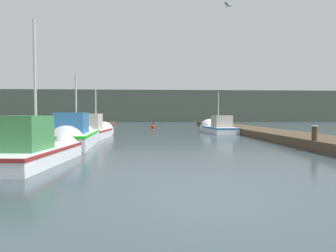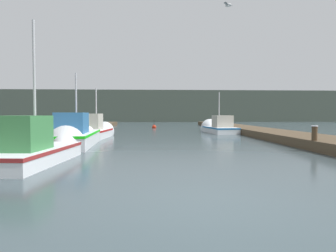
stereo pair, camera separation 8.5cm
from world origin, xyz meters
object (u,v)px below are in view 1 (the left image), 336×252
fishing_boat_2 (97,131)px  mooring_piling_0 (227,126)px  channel_buoy (153,127)px  seagull_lead (228,5)px  fishing_boat_0 (39,148)px  fishing_boat_3 (217,128)px  mooring_piling_1 (314,138)px  fishing_boat_1 (78,135)px

fishing_boat_2 → mooring_piling_0: bearing=31.6°
mooring_piling_0 → channel_buoy: bearing=130.6°
channel_buoy → seagull_lead: bearing=-81.2°
seagull_lead → mooring_piling_0: bearing=-151.5°
channel_buoy → seagull_lead: 19.91m
fishing_boat_0 → seagull_lead: bearing=27.3°
fishing_boat_2 → fishing_boat_3: (8.73, 4.39, -0.03)m
fishing_boat_2 → seagull_lead: bearing=-41.6°
fishing_boat_2 → mooring_piling_1: (9.95, -7.54, 0.09)m
fishing_boat_0 → channel_buoy: fishing_boat_0 is taller
fishing_boat_3 → mooring_piling_1: fishing_boat_3 is taller
fishing_boat_3 → mooring_piling_0: fishing_boat_3 is taller
fishing_boat_1 → channel_buoy: bearing=73.0°
fishing_boat_0 → fishing_boat_3: 16.45m
fishing_boat_2 → seagull_lead: (6.63, -6.70, 5.57)m
fishing_boat_1 → fishing_boat_2: bearing=84.0°
fishing_boat_1 → mooring_piling_1: size_ratio=6.32×
fishing_boat_1 → mooring_piling_1: bearing=-22.2°
fishing_boat_0 → mooring_piling_1: fishing_boat_0 is taller
fishing_boat_3 → mooring_piling_1: size_ratio=4.93×
fishing_boat_3 → mooring_piling_0: (0.96, 0.75, 0.10)m
fishing_boat_3 → fishing_boat_1: bearing=-141.3°
fishing_boat_1 → fishing_boat_2: fishing_boat_1 is taller
mooring_piling_0 → channel_buoy: (-5.97, 6.97, -0.37)m
mooring_piling_1 → seagull_lead: bearing=165.7°
fishing_boat_3 → fishing_boat_0: bearing=-127.4°
fishing_boat_2 → fishing_boat_3: 9.77m
mooring_piling_0 → channel_buoy: 9.19m
fishing_boat_1 → mooring_piling_0: size_ratio=6.58×
fishing_boat_2 → mooring_piling_1: 12.49m
fishing_boat_1 → fishing_boat_3: fishing_boat_1 is taller
fishing_boat_3 → channel_buoy: bearing=118.2°
fishing_boat_0 → mooring_piling_0: size_ratio=5.08×
channel_buoy → seagull_lead: size_ratio=1.95×
mooring_piling_0 → fishing_boat_0: bearing=-123.9°
mooring_piling_1 → seagull_lead: size_ratio=2.14×
fishing_boat_2 → seagull_lead: 10.95m
fishing_boat_1 → mooring_piling_0: (9.88, 9.23, 0.03)m
fishing_boat_0 → fishing_boat_3: bearing=62.4°
mooring_piling_1 → channel_buoy: (-6.24, 19.65, -0.39)m
fishing_boat_1 → seagull_lead: size_ratio=13.56×
fishing_boat_2 → channel_buoy: (3.72, 12.11, -0.30)m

